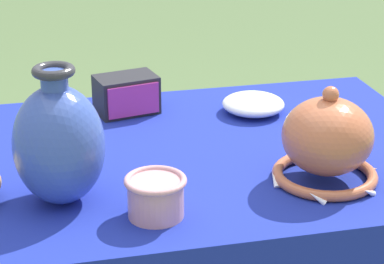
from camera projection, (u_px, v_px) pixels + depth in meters
display_table at (154, 183)px, 1.64m from camera, size 1.31×0.79×0.69m
vase_tall_bulbous at (59, 143)px, 1.38m from camera, size 0.17×0.17×0.27m
vase_dome_bell at (327, 142)px, 1.48m from camera, size 0.22×0.21×0.20m
mosaic_tile_box at (127, 94)px, 1.84m from camera, size 0.16×0.13×0.09m
cup_wide_rose at (156, 195)px, 1.36m from camera, size 0.12×0.12×0.08m
bowl_shallow_porcelain at (253, 104)px, 1.85m from camera, size 0.15×0.15×0.05m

